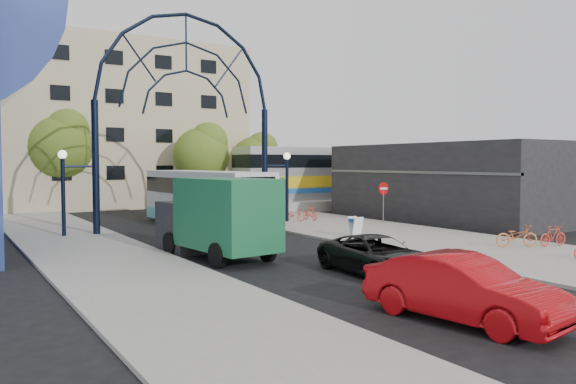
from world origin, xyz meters
TOP-DOWN VIEW (x-y plane):
  - ground at (0.00, 0.00)m, footprint 120.00×120.00m
  - sidewalk_east at (8.00, 4.00)m, footprint 8.00×56.00m
  - plaza_west at (-6.50, 6.00)m, footprint 5.00×50.00m
  - gateway_arch at (0.00, 14.00)m, footprint 13.64×0.44m
  - stop_sign at (4.80, 12.00)m, footprint 0.80×0.07m
  - do_not_enter_sign at (11.00, 10.00)m, footprint 0.76×0.07m
  - street_name_sign at (5.20, 12.60)m, footprint 0.70×0.70m
  - sandwich_board at (5.60, 5.98)m, footprint 0.55×0.61m
  - commercial_block_east at (16.00, 10.00)m, footprint 6.00×16.00m
  - apartment_block at (2.00, 34.97)m, footprint 20.00×12.10m
  - train_platform at (20.00, 22.00)m, footprint 32.00×5.00m
  - train_car at (20.00, 22.00)m, footprint 25.10×3.05m
  - tree_north_a at (6.12, 25.93)m, footprint 4.48×4.48m
  - tree_north_b at (-3.88, 29.93)m, footprint 5.12×5.12m
  - tree_north_c at (12.12, 27.93)m, footprint 4.16×4.16m
  - city_bus at (1.39, 14.80)m, footprint 3.30×12.10m
  - green_truck at (-2.58, 4.62)m, footprint 2.93×6.50m
  - black_suv at (0.61, -1.38)m, footprint 2.53×4.90m
  - red_sedan at (-1.40, -6.75)m, footprint 2.42×5.04m
  - bike_near_a at (7.13, 14.00)m, footprint 1.11×1.63m
  - bike_near_b at (8.20, 13.79)m, footprint 0.49×1.49m
  - bike_far_a at (9.38, -0.44)m, footprint 1.95×1.42m
  - bike_far_b at (11.00, -1.10)m, footprint 1.55×0.66m

SIDE VIEW (x-z plane):
  - ground at x=0.00m, z-range 0.00..0.00m
  - sidewalk_east at x=8.00m, z-range 0.00..0.12m
  - plaza_west at x=-6.50m, z-range 0.00..0.12m
  - train_platform at x=20.00m, z-range 0.00..0.80m
  - bike_near_a at x=7.13m, z-range 0.12..0.93m
  - bike_near_b at x=8.20m, z-range 0.12..1.00m
  - bike_far_b at x=11.00m, z-range 0.12..1.03m
  - bike_far_a at x=9.38m, z-range 0.12..1.10m
  - black_suv at x=0.61m, z-range 0.00..1.32m
  - sandwich_board at x=5.60m, z-range 0.25..1.24m
  - red_sedan at x=-1.40m, z-range 0.00..1.59m
  - green_truck at x=-2.58m, z-range 0.00..3.18m
  - city_bus at x=1.39m, z-range 0.08..3.36m
  - do_not_enter_sign at x=11.00m, z-range 0.74..3.22m
  - stop_sign at x=4.80m, z-range 0.74..3.24m
  - street_name_sign at x=5.20m, z-range 0.73..3.53m
  - commercial_block_east at x=16.00m, z-range 0.00..5.00m
  - train_car at x=20.00m, z-range 0.80..5.00m
  - tree_north_c at x=12.12m, z-range 1.03..7.53m
  - tree_north_a at x=6.12m, z-range 1.11..8.11m
  - tree_north_b at x=-3.88m, z-range 1.27..9.27m
  - apartment_block at x=2.00m, z-range 0.00..14.00m
  - gateway_arch at x=0.00m, z-range 2.51..14.61m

